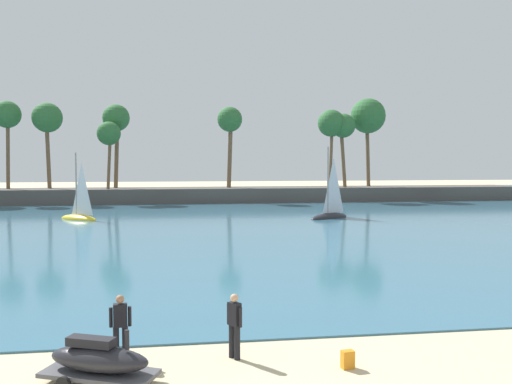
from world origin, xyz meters
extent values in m
cube|color=#386B84|center=(0.00, 53.36, 0.03)|extent=(220.00, 92.03, 0.06)
cube|color=#514C47|center=(0.00, 59.37, 0.90)|extent=(84.80, 6.00, 1.80)
cylinder|color=brown|center=(-8.90, 60.48, 6.07)|extent=(0.81, 0.58, 8.56)
sphere|color=#2D6633|center=(-8.90, 60.48, 10.34)|extent=(3.28, 3.28, 3.28)
cylinder|color=brown|center=(17.65, 58.67, 5.83)|extent=(0.64, 0.40, 8.07)
sphere|color=#2D6633|center=(17.65, 58.67, 9.86)|extent=(3.41, 3.41, 3.41)
cylinder|color=brown|center=(4.90, 59.43, 6.02)|extent=(0.80, 0.67, 8.47)
sphere|color=#2D6633|center=(4.90, 59.43, 10.25)|extent=(3.09, 3.09, 3.09)
cylinder|color=brown|center=(23.14, 60.51, 6.39)|extent=(0.72, 0.76, 9.20)
sphere|color=#2D6633|center=(23.14, 60.51, 10.98)|extent=(4.55, 4.55, 4.55)
cylinder|color=brown|center=(-9.51, 58.12, 5.07)|extent=(0.69, 0.65, 6.55)
sphere|color=#2D6633|center=(-9.51, 58.12, 8.33)|extent=(2.78, 2.78, 2.78)
cylinder|color=brown|center=(19.24, 58.79, 5.68)|extent=(0.90, 0.89, 7.79)
sphere|color=#2D6633|center=(19.24, 58.79, 9.57)|extent=(3.06, 3.06, 3.06)
cylinder|color=brown|center=(-16.91, 60.43, 6.04)|extent=(0.66, 0.54, 8.49)
sphere|color=#2D6633|center=(-16.91, 60.43, 10.28)|extent=(3.56, 3.56, 3.56)
cylinder|color=brown|center=(-21.29, 59.85, 6.18)|extent=(0.56, 0.46, 8.77)
sphere|color=#2D6633|center=(-21.29, 59.85, 10.56)|extent=(3.19, 3.19, 3.19)
cube|color=#4C4C51|center=(-3.48, 5.08, 0.23)|extent=(2.78, 1.94, 0.10)
cylinder|color=black|center=(-4.21, 4.78, 0.16)|extent=(0.33, 0.22, 0.32)
cylinder|color=black|center=(-3.77, 5.81, 0.16)|extent=(0.33, 0.22, 0.32)
ellipsoid|color=#232328|center=(-3.48, 5.08, 0.56)|extent=(2.54, 1.71, 0.56)
cube|color=black|center=(-3.66, 5.15, 0.94)|extent=(1.15, 0.76, 0.20)
cylinder|color=black|center=(-2.84, 4.80, 1.06)|extent=(0.10, 0.10, 0.44)
cylinder|color=black|center=(-3.04, 6.47, 0.43)|extent=(0.15, 0.15, 0.86)
cylinder|color=black|center=(-3.26, 6.45, 0.43)|extent=(0.15, 0.15, 0.86)
cube|color=black|center=(-3.15, 6.46, 1.15)|extent=(0.35, 0.22, 0.58)
sphere|color=#9E7051|center=(-3.15, 6.46, 1.56)|extent=(0.21, 0.21, 0.21)
cylinder|color=black|center=(-2.92, 6.48, 1.11)|extent=(0.09, 0.09, 0.50)
cylinder|color=black|center=(-3.38, 6.44, 1.11)|extent=(0.09, 0.09, 0.50)
cylinder|color=black|center=(-0.36, 6.25, 0.43)|extent=(0.15, 0.15, 0.86)
cylinder|color=black|center=(-0.23, 6.06, 0.43)|extent=(0.15, 0.15, 0.86)
cube|color=black|center=(-0.30, 6.16, 1.15)|extent=(0.36, 0.39, 0.58)
sphere|color=tan|center=(-0.30, 6.16, 1.56)|extent=(0.21, 0.21, 0.21)
cylinder|color=black|center=(-0.42, 6.35, 1.11)|extent=(0.09, 0.09, 0.50)
cylinder|color=black|center=(-0.17, 5.97, 1.11)|extent=(0.09, 0.09, 0.50)
cube|color=orange|center=(2.35, 5.09, 0.22)|extent=(0.33, 0.24, 0.44)
cube|color=orange|center=(2.33, 5.22, 0.12)|extent=(0.23, 0.11, 0.20)
ellipsoid|color=black|center=(11.56, 38.39, 0.06)|extent=(4.59, 3.79, 0.93)
cylinder|color=gray|center=(11.37, 38.25, 3.41)|extent=(0.14, 0.14, 5.78)
pyramid|color=silver|center=(12.02, 38.71, 2.98)|extent=(1.78, 1.31, 4.92)
ellipsoid|color=yellow|center=(-10.07, 40.58, 0.06)|extent=(4.03, 3.76, 0.85)
cylinder|color=gray|center=(-10.23, 40.72, 3.14)|extent=(0.13, 0.13, 5.31)
pyramid|color=white|center=(-9.68, 40.24, 2.74)|extent=(1.52, 1.36, 4.51)
camera|label=1|loc=(-1.73, -7.22, 5.00)|focal=37.79mm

